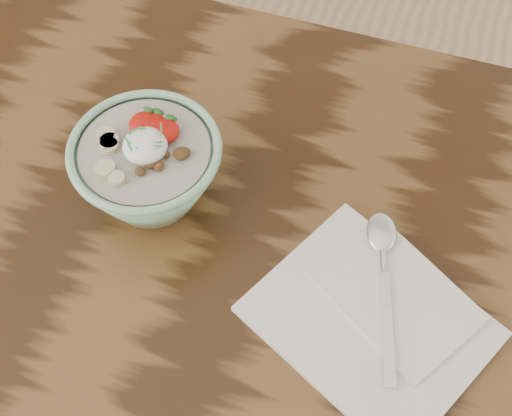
{
  "coord_description": "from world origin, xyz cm",
  "views": [
    {
      "loc": [
        35.06,
        -29.84,
        145.45
      ],
      "look_at": [
        22.99,
        6.87,
        85.13
      ],
      "focal_mm": 50.0,
      "sensor_mm": 36.0,
      "label": 1
    }
  ],
  "objects": [
    {
      "name": "breakfast_bowl",
      "position": [
        8.97,
        10.84,
        80.77
      ],
      "size": [
        16.92,
        16.92,
        11.4
      ],
      "rotation": [
        0.0,
        0.0,
        0.29
      ],
      "color": "#92C49C",
      "rests_on": "table"
    },
    {
      "name": "napkin",
      "position": [
        37.38,
        3.69,
        75.59
      ],
      "size": [
        28.94,
        26.95,
        1.42
      ],
      "rotation": [
        0.0,
        0.0,
        -0.46
      ],
      "color": "white",
      "rests_on": "table"
    },
    {
      "name": "spoon",
      "position": [
        36.47,
        10.46,
        76.86
      ],
      "size": [
        7.77,
        20.18,
        1.06
      ],
      "rotation": [
        0.0,
        0.0,
        0.28
      ],
      "color": "silver",
      "rests_on": "napkin"
    },
    {
      "name": "table",
      "position": [
        0.0,
        0.0,
        65.7
      ],
      "size": [
        160.0,
        90.0,
        75.0
      ],
      "color": "black",
      "rests_on": "ground"
    }
  ]
}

